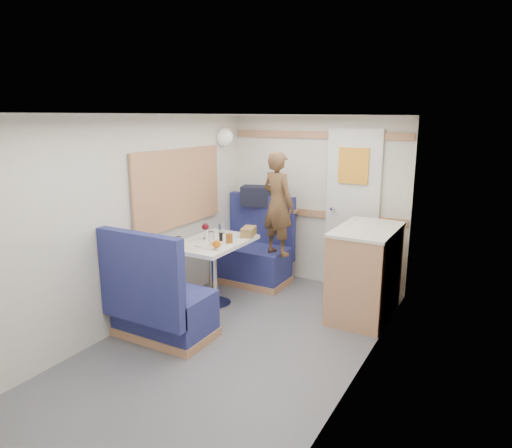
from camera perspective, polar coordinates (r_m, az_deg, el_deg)
The scene contains 28 objects.
floor at distance 3.96m, azimuth -5.62°, elevation -16.90°, with size 4.50×4.50×0.00m, color #515156.
ceiling at distance 3.43m, azimuth -6.40°, elevation 13.39°, with size 4.50×4.50×0.00m, color silver.
wall_back at distance 5.51m, azimuth 7.59°, elevation 2.85°, with size 2.20×0.02×2.00m, color silver.
wall_left at distance 4.28m, azimuth -18.14°, elevation -0.74°, with size 0.02×4.50×2.00m, color silver.
wall_right at distance 3.09m, azimuth 11.02°, elevation -5.63°, with size 0.02×4.50×2.00m, color silver.
oak_trim_low at distance 5.52m, azimuth 7.46°, elevation 1.29°, with size 2.15×0.02×0.08m, color #A36F49.
oak_trim_high at distance 5.40m, azimuth 7.76°, elevation 10.98°, with size 2.15×0.02×0.08m, color #A36F49.
side_window at distance 4.93m, azimuth -9.67°, elevation 4.50°, with size 0.04×1.30×0.72m, color gray.
rear_door at distance 5.34m, azimuth 11.93°, elevation 2.04°, with size 0.62×0.12×1.86m.
dinette_table at distance 4.83m, azimuth -5.37°, elevation -3.87°, with size 0.62×0.92×0.72m.
bench_far at distance 5.61m, azimuth -0.30°, elevation -4.20°, with size 0.90×0.59×1.05m.
bench_near at distance 4.29m, azimuth -11.94°, elevation -10.20°, with size 0.90×0.59×1.05m.
ledge at distance 5.68m, azimuth 0.96°, elevation 2.06°, with size 0.90×0.14×0.04m, color #A36F49.
dome_light at distance 5.55m, azimuth -3.96°, elevation 10.81°, with size 0.20×0.20×0.20m, color white.
galley_counter at distance 4.75m, azimuth 13.44°, elevation -5.78°, with size 0.57×0.92×0.92m.
person at distance 5.11m, azimuth 2.74°, elevation 2.54°, with size 0.43×0.28×1.17m, color brown.
duffel_bag at distance 5.67m, azimuth 0.79°, elevation 3.50°, with size 0.51×0.25×0.25m, color black.
tray at distance 4.62m, azimuth -5.32°, elevation -2.58°, with size 0.24×0.31×0.02m, color white.
orange_fruit at distance 4.46m, azimuth -4.96°, elevation -2.54°, with size 0.08×0.08×0.08m, color #EA560A.
cheese_block at distance 4.56m, azimuth -5.06°, elevation -2.44°, with size 0.11×0.06×0.04m, color #E0C881.
wine_glass at distance 4.86m, azimuth -6.36°, elevation -0.43°, with size 0.08×0.08×0.17m.
tumbler_left at distance 4.58m, azimuth -9.69°, elevation -2.26°, with size 0.07×0.07×0.11m, color white.
tumbler_mid at distance 5.09m, azimuth -4.34°, elevation -0.51°, with size 0.07×0.07×0.11m, color silver.
tumbler_right at distance 4.76m, azimuth -5.64°, elevation -1.57°, with size 0.06×0.06×0.11m, color white.
beer_glass at distance 4.64m, azimuth -3.37°, elevation -1.89°, with size 0.07×0.07×0.11m, color brown.
pepper_grinder at distance 4.71m, azimuth -4.41°, elevation -1.72°, with size 0.04×0.04×0.10m, color black.
salt_grinder at distance 4.86m, azimuth -6.24°, elevation -1.29°, with size 0.04×0.04×0.10m, color white.
bread_loaf at distance 4.95m, azimuth -0.93°, elevation -0.96°, with size 0.13×0.23×0.10m, color brown.
Camera 1 is at (1.99, -2.79, 1.99)m, focal length 32.00 mm.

